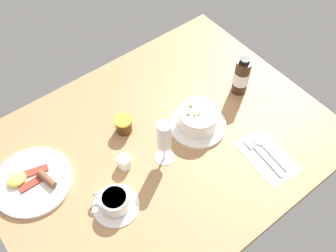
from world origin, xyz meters
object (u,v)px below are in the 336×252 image
at_px(wine_glass, 164,138).
at_px(jam_jar, 124,125).
at_px(sauce_bottle_brown, 241,76).
at_px(breakfast_plate, 32,181).
at_px(porridge_bowl, 198,119).
at_px(coffee_cup, 115,202).
at_px(creamer_jug, 124,162).
at_px(cutlery_setting, 266,155).

bearing_deg(wine_glass, jam_jar, 103.33).
distance_m(sauce_bottle_brown, breakfast_plate, 0.77).
distance_m(porridge_bowl, wine_glass, 0.18).
bearing_deg(breakfast_plate, jam_jar, -1.22).
height_order(porridge_bowl, jam_jar, porridge_bowl).
bearing_deg(breakfast_plate, coffee_cup, -54.50).
xyz_separation_m(creamer_jug, breakfast_plate, (-0.26, 0.12, -0.01)).
bearing_deg(cutlery_setting, wine_glass, 143.10).
bearing_deg(breakfast_plate, porridge_bowl, -15.14).
relative_size(coffee_cup, creamer_jug, 2.79).
relative_size(porridge_bowl, jam_jar, 3.35).
height_order(coffee_cup, breakfast_plate, coffee_cup).
bearing_deg(coffee_cup, sauce_bottle_brown, 9.94).
xyz_separation_m(porridge_bowl, cutlery_setting, (0.10, -0.23, -0.03)).
relative_size(porridge_bowl, wine_glass, 1.11).
distance_m(wine_glass, sauce_bottle_brown, 0.40).
distance_m(creamer_jug, wine_glass, 0.16).
height_order(cutlery_setting, breakfast_plate, breakfast_plate).
distance_m(cutlery_setting, jam_jar, 0.48).
xyz_separation_m(porridge_bowl, creamer_jug, (-0.28, 0.02, -0.01)).
bearing_deg(porridge_bowl, jam_jar, 145.97).
relative_size(porridge_bowl, breakfast_plate, 0.80).
bearing_deg(cutlery_setting, sauce_bottle_brown, 63.87).
height_order(jam_jar, sauce_bottle_brown, sauce_bottle_brown).
distance_m(creamer_jug, jam_jar, 0.14).
bearing_deg(creamer_jug, cutlery_setting, -33.31).
xyz_separation_m(wine_glass, jam_jar, (-0.04, 0.17, -0.08)).
height_order(coffee_cup, creamer_jug, coffee_cup).
bearing_deg(breakfast_plate, sauce_bottle_brown, -8.59).
xyz_separation_m(cutlery_setting, coffee_cup, (-0.48, 0.15, 0.02)).
height_order(porridge_bowl, creamer_jug, porridge_bowl).
height_order(cutlery_setting, jam_jar, jam_jar).
bearing_deg(sauce_bottle_brown, creamer_jug, -179.01).
relative_size(coffee_cup, sauce_bottle_brown, 0.89).
height_order(creamer_jug, breakfast_plate, creamer_jug).
bearing_deg(wine_glass, creamer_jug, 155.82).
bearing_deg(wine_glass, porridge_bowl, 10.71).
bearing_deg(cutlery_setting, creamer_jug, 146.69).
bearing_deg(porridge_bowl, breakfast_plate, 164.86).
bearing_deg(sauce_bottle_brown, porridge_bowl, -172.25).
xyz_separation_m(coffee_cup, breakfast_plate, (-0.16, 0.22, -0.02)).
xyz_separation_m(coffee_cup, creamer_jug, (0.10, 0.10, -0.00)).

